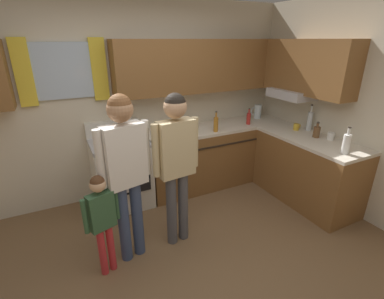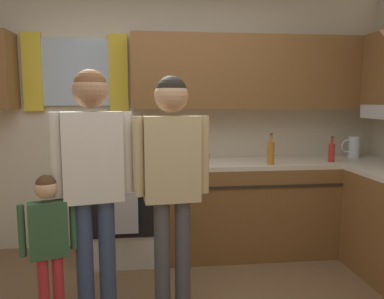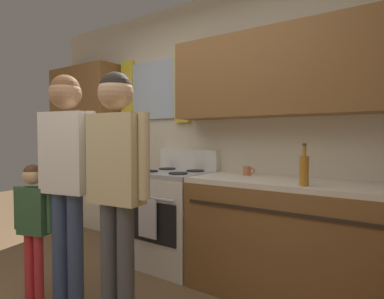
{
  "view_description": "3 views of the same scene",
  "coord_description": "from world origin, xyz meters",
  "px_view_note": "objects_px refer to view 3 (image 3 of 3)",
  "views": [
    {
      "loc": [
        -0.92,
        -1.81,
        2.09
      ],
      "look_at": [
        0.34,
        0.69,
        0.98
      ],
      "focal_mm": 26.07,
      "sensor_mm": 36.0,
      "label": 1
    },
    {
      "loc": [
        -0.05,
        -1.92,
        1.47
      ],
      "look_at": [
        0.28,
        1.08,
        1.08
      ],
      "focal_mm": 34.91,
      "sensor_mm": 36.0,
      "label": 2
    },
    {
      "loc": [
        1.65,
        -0.87,
        1.23
      ],
      "look_at": [
        0.3,
        1.06,
        1.14
      ],
      "focal_mm": 30.21,
      "sensor_mm": 36.0,
      "label": 3
    }
  ],
  "objects_px": {
    "adult_holding_child": "(66,161)",
    "adult_in_plaid": "(116,168)",
    "bottle_oil_amber": "(304,170)",
    "cup_terracotta": "(247,171)",
    "small_child": "(33,215)",
    "stove_oven": "(173,216)"
  },
  "relations": [
    {
      "from": "adult_holding_child",
      "to": "adult_in_plaid",
      "type": "height_order",
      "value": "adult_holding_child"
    },
    {
      "from": "bottle_oil_amber",
      "to": "adult_in_plaid",
      "type": "height_order",
      "value": "adult_in_plaid"
    },
    {
      "from": "bottle_oil_amber",
      "to": "cup_terracotta",
      "type": "distance_m",
      "value": 0.66
    },
    {
      "from": "bottle_oil_amber",
      "to": "cup_terracotta",
      "type": "height_order",
      "value": "bottle_oil_amber"
    },
    {
      "from": "cup_terracotta",
      "to": "small_child",
      "type": "height_order",
      "value": "small_child"
    },
    {
      "from": "bottle_oil_amber",
      "to": "adult_holding_child",
      "type": "bearing_deg",
      "value": -150.81
    },
    {
      "from": "adult_holding_child",
      "to": "small_child",
      "type": "xyz_separation_m",
      "value": [
        -0.27,
        -0.11,
        -0.41
      ]
    },
    {
      "from": "small_child",
      "to": "adult_in_plaid",
      "type": "bearing_deg",
      "value": 8.65
    },
    {
      "from": "stove_oven",
      "to": "adult_in_plaid",
      "type": "bearing_deg",
      "value": -70.88
    },
    {
      "from": "adult_holding_child",
      "to": "adult_in_plaid",
      "type": "relative_size",
      "value": 1.02
    },
    {
      "from": "bottle_oil_amber",
      "to": "adult_in_plaid",
      "type": "bearing_deg",
      "value": -139.75
    },
    {
      "from": "cup_terracotta",
      "to": "adult_holding_child",
      "type": "bearing_deg",
      "value": -127.64
    },
    {
      "from": "stove_oven",
      "to": "adult_holding_child",
      "type": "bearing_deg",
      "value": -98.74
    },
    {
      "from": "bottle_oil_amber",
      "to": "cup_terracotta",
      "type": "bearing_deg",
      "value": 149.63
    },
    {
      "from": "stove_oven",
      "to": "cup_terracotta",
      "type": "bearing_deg",
      "value": 9.07
    },
    {
      "from": "bottle_oil_amber",
      "to": "adult_holding_child",
      "type": "xyz_separation_m",
      "value": [
        -1.45,
        -0.81,
        0.04
      ]
    },
    {
      "from": "stove_oven",
      "to": "adult_in_plaid",
      "type": "relative_size",
      "value": 0.67
    },
    {
      "from": "adult_holding_child",
      "to": "cup_terracotta",
      "type": "bearing_deg",
      "value": 52.36
    },
    {
      "from": "adult_holding_child",
      "to": "adult_in_plaid",
      "type": "bearing_deg",
      "value": 1.54
    },
    {
      "from": "cup_terracotta",
      "to": "bottle_oil_amber",
      "type": "bearing_deg",
      "value": -30.37
    },
    {
      "from": "stove_oven",
      "to": "bottle_oil_amber",
      "type": "xyz_separation_m",
      "value": [
        1.3,
        -0.22,
        0.54
      ]
    },
    {
      "from": "adult_holding_child",
      "to": "small_child",
      "type": "relative_size",
      "value": 1.63
    }
  ]
}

